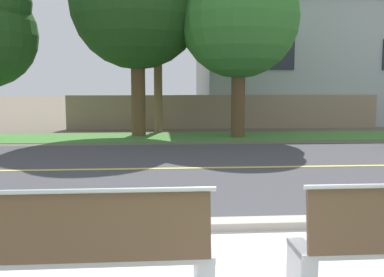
{
  "coord_description": "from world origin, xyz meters",
  "views": [
    {
      "loc": [
        -0.77,
        -3.01,
        1.76
      ],
      "look_at": [
        -0.28,
        3.5,
        1.0
      ],
      "focal_mm": 42.05,
      "sensor_mm": 36.0,
      "label": 1
    }
  ],
  "objects": [
    {
      "name": "road_centre_line",
      "position": [
        0.0,
        6.5,
        0.01
      ],
      "size": [
        48.0,
        0.14,
        0.01
      ],
      "primitive_type": "cube",
      "color": "#E0CC4C",
      "rests_on": "ground_plane"
    },
    {
      "name": "ground_plane",
      "position": [
        0.0,
        8.0,
        0.0
      ],
      "size": [
        140.0,
        140.0,
        0.0
      ],
      "primitive_type": "plane",
      "color": "#665B4C"
    },
    {
      "name": "far_verge_grass",
      "position": [
        0.0,
        12.48,
        0.01
      ],
      "size": [
        48.0,
        2.8,
        0.02
      ],
      "primitive_type": "cube",
      "color": "#478438",
      "rests_on": "ground_plane"
    },
    {
      "name": "house_across_street",
      "position": [
        6.85,
        18.84,
        3.15
      ],
      "size": [
        11.81,
        6.91,
        6.22
      ],
      "color": "#A3ADB2",
      "rests_on": "ground_plane"
    },
    {
      "name": "garden_wall",
      "position": [
        2.02,
        15.64,
        0.7
      ],
      "size": [
        13.0,
        0.36,
        1.4
      ],
      "primitive_type": "cube",
      "color": "gray",
      "rests_on": "ground_plane"
    },
    {
      "name": "shade_tree_centre",
      "position": [
        2.12,
        12.26,
        4.35
      ],
      "size": [
        4.06,
        4.06,
        6.7
      ],
      "color": "brown",
      "rests_on": "ground_plane"
    },
    {
      "name": "curb_edge",
      "position": [
        0.0,
        2.35,
        0.06
      ],
      "size": [
        44.0,
        0.3,
        0.11
      ],
      "primitive_type": "cube",
      "color": "#ADA89E",
      "rests_on": "ground_plane"
    },
    {
      "name": "bench_left",
      "position": [
        -1.33,
        0.43,
        0.46
      ],
      "size": [
        1.99,
        0.48,
        1.01
      ],
      "color": "silver",
      "rests_on": "ground_plane"
    },
    {
      "name": "street_asphalt",
      "position": [
        0.0,
        6.5,
        0.0
      ],
      "size": [
        52.0,
        8.0,
        0.01
      ],
      "primitive_type": "cube",
      "color": "#424247",
      "rests_on": "ground_plane"
    }
  ]
}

